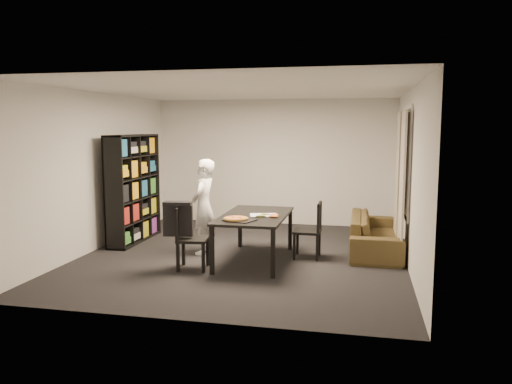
% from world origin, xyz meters
% --- Properties ---
extents(room, '(5.01, 5.51, 2.61)m').
position_xyz_m(room, '(0.00, 0.00, 1.30)').
color(room, black).
rests_on(room, ground).
extents(window_pane, '(0.02, 1.40, 1.60)m').
position_xyz_m(window_pane, '(2.48, 0.60, 1.50)').
color(window_pane, black).
rests_on(window_pane, room).
extents(window_frame, '(0.03, 1.52, 1.72)m').
position_xyz_m(window_frame, '(2.48, 0.60, 1.50)').
color(window_frame, white).
rests_on(window_frame, room).
extents(curtain_left, '(0.03, 0.70, 2.25)m').
position_xyz_m(curtain_left, '(2.40, 0.08, 1.15)').
color(curtain_left, '#B8AF9D').
rests_on(curtain_left, room).
extents(curtain_right, '(0.03, 0.70, 2.25)m').
position_xyz_m(curtain_right, '(2.40, 1.12, 1.15)').
color(curtain_right, '#B8AF9D').
rests_on(curtain_right, room).
extents(bookshelf, '(0.35, 1.50, 1.90)m').
position_xyz_m(bookshelf, '(-2.16, 0.60, 0.95)').
color(bookshelf, black).
rests_on(bookshelf, room).
extents(dining_table, '(0.96, 1.72, 0.72)m').
position_xyz_m(dining_table, '(0.24, -0.27, 0.65)').
color(dining_table, black).
rests_on(dining_table, room).
extents(chair_left, '(0.48, 0.48, 0.91)m').
position_xyz_m(chair_left, '(-0.63, -0.89, 0.52)').
color(chair_left, black).
rests_on(chair_left, room).
extents(chair_right, '(0.41, 0.41, 0.88)m').
position_xyz_m(chair_right, '(1.09, 0.08, 0.50)').
color(chair_right, black).
rests_on(chair_right, room).
extents(draped_jacket, '(0.43, 0.23, 0.50)m').
position_xyz_m(draped_jacket, '(-0.75, -0.91, 0.75)').
color(draped_jacket, black).
rests_on(draped_jacket, chair_left).
extents(person, '(0.39, 0.58, 1.53)m').
position_xyz_m(person, '(-0.66, 0.02, 0.76)').
color(person, white).
rests_on(person, room).
extents(baking_tray, '(0.48, 0.44, 0.01)m').
position_xyz_m(baking_tray, '(0.13, -0.78, 0.72)').
color(baking_tray, black).
rests_on(baking_tray, dining_table).
extents(pepperoni_pizza, '(0.35, 0.35, 0.03)m').
position_xyz_m(pepperoni_pizza, '(0.08, -0.78, 0.74)').
color(pepperoni_pizza, olive).
rests_on(pepperoni_pizza, dining_table).
extents(kitchen_towel, '(0.46, 0.39, 0.01)m').
position_xyz_m(kitchen_towel, '(0.38, -0.30, 0.72)').
color(kitchen_towel, white).
rests_on(kitchen_towel, dining_table).
extents(pizza_slices, '(0.43, 0.39, 0.01)m').
position_xyz_m(pizza_slices, '(0.47, -0.35, 0.73)').
color(pizza_slices, '#B98639').
rests_on(pizza_slices, dining_table).
extents(sofa, '(0.80, 2.04, 0.60)m').
position_xyz_m(sofa, '(2.06, 0.73, 0.30)').
color(sofa, '#383216').
rests_on(sofa, room).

